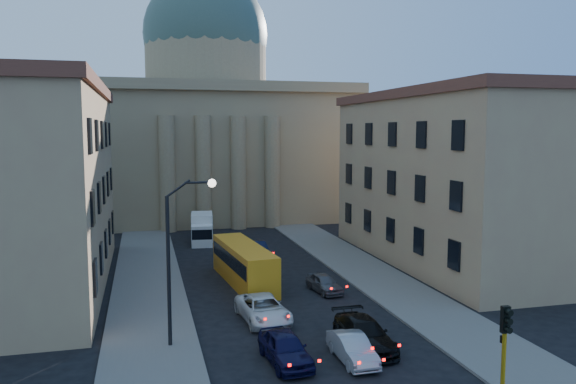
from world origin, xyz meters
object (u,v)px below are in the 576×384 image
at_px(traffic_light, 504,347).
at_px(city_bus, 244,263).
at_px(street_lamp, 179,248).
at_px(box_truck, 202,229).
at_px(car_right_near, 352,348).
at_px(car_left_near, 285,348).

distance_m(traffic_light, city_bus, 22.55).
height_order(street_lamp, box_truck, street_lamp).
height_order(car_right_near, box_truck, box_truck).
distance_m(car_left_near, car_right_near, 3.32).
bearing_deg(car_right_near, street_lamp, 152.49).
bearing_deg(city_bus, box_truck, 89.52).
bearing_deg(traffic_light, street_lamp, 140.82).
distance_m(traffic_light, car_right_near, 7.56).
xyz_separation_m(street_lamp, car_left_near, (4.80, -3.41, -4.52)).
bearing_deg(traffic_light, city_bus, 107.73).
bearing_deg(box_truck, car_left_near, -82.44).
relative_size(street_lamp, car_left_near, 1.96).
height_order(car_left_near, city_bus, city_bus).
xyz_separation_m(street_lamp, box_truck, (3.96, 27.38, -3.91)).
height_order(street_lamp, car_left_near, street_lamp).
xyz_separation_m(city_bus, box_truck, (-1.45, 15.92, -0.16)).
bearing_deg(street_lamp, box_truck, 81.77).
bearing_deg(city_bus, street_lamp, -120.94).
bearing_deg(car_right_near, city_bus, 98.75).
height_order(traffic_light, car_left_near, traffic_light).
height_order(traffic_light, car_right_near, traffic_light).
relative_size(traffic_light, car_right_near, 1.08).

